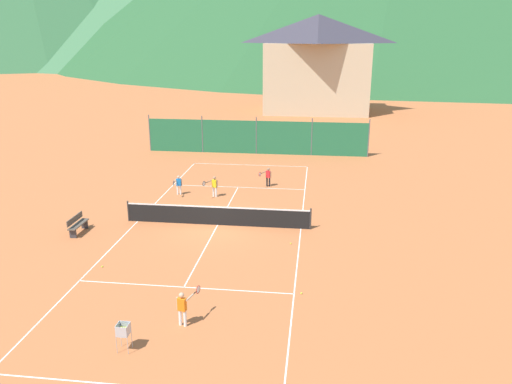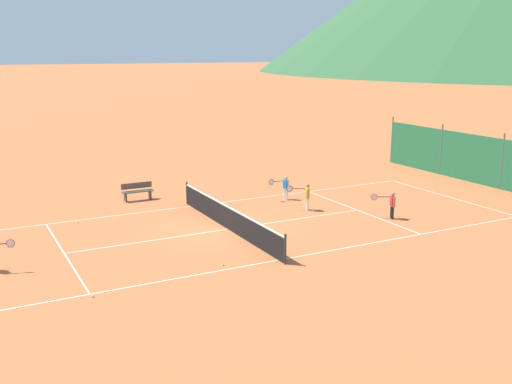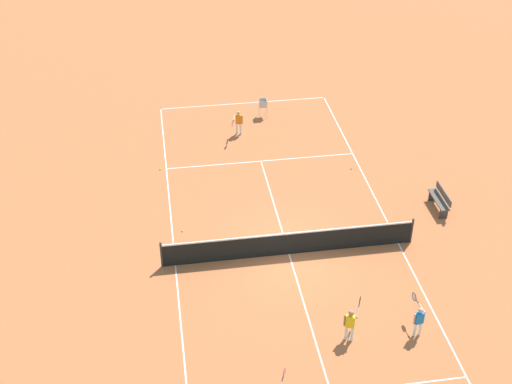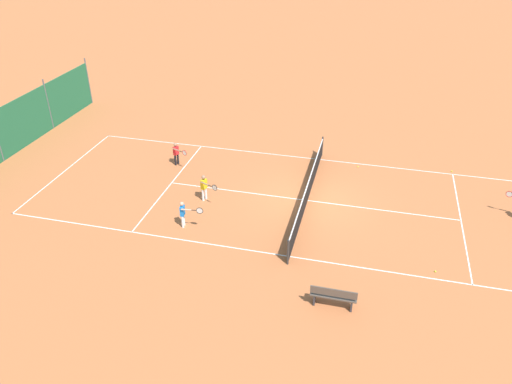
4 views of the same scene
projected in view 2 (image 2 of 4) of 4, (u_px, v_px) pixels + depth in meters
The scene contains 11 objects.
ground_plane at pixel (228, 229), 24.05m from camera, with size 600.00×600.00×0.00m, color #BC6638.
court_line_markings at pixel (228, 229), 24.05m from camera, with size 8.25×23.85×0.01m.
tennis_net at pixel (228, 217), 23.94m from camera, with size 9.18×0.08×1.06m.
windscreen_fence_far at pixel (502, 164), 30.71m from camera, with size 17.28×0.08×2.90m.
player_far_baseline at pixel (391, 203), 25.41m from camera, with size 0.70×0.89×1.17m.
player_near_baseline at pixel (285, 186), 28.68m from camera, with size 0.39×0.99×1.15m.
player_far_service at pixel (306, 195), 26.77m from camera, with size 0.73×0.91×1.22m.
tennis_ball_by_net_right at pixel (93, 296), 17.42m from camera, with size 0.07×0.07×0.07m, color #CCE033.
tennis_ball_by_net_left at pixel (78, 222), 24.92m from camera, with size 0.07×0.07×0.07m, color #CCE033.
tennis_ball_service_box at pixel (223, 265), 19.97m from camera, with size 0.07×0.07×0.07m, color #CCE033.
courtside_bench at pixel (137, 191), 28.60m from camera, with size 0.36×1.50×0.84m.
Camera 2 is at (20.98, -9.64, 7.02)m, focal length 42.00 mm.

